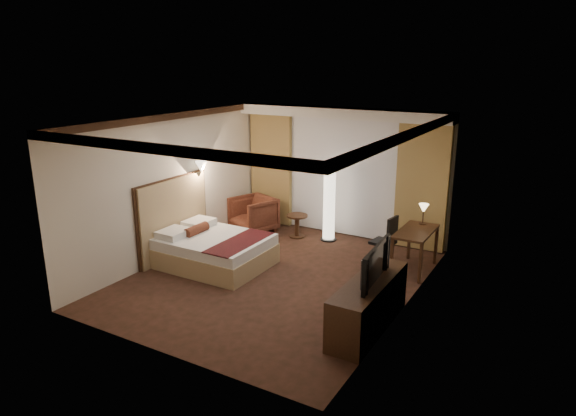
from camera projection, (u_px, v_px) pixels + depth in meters
The scene contains 21 objects.
floor at pixel (276, 277), 8.85m from camera, with size 4.50×5.50×0.01m, color black.
ceiling at pixel (275, 120), 8.10m from camera, with size 4.50×5.50×0.01m, color white.
back_wall at pixel (344, 172), 10.76m from camera, with size 4.50×0.02×2.70m, color beige.
left_wall at pixel (173, 186), 9.56m from camera, with size 0.02×5.50×2.70m, color beige.
right_wall at pixel (409, 223), 7.40m from camera, with size 0.02×5.50×2.70m, color beige.
crown_molding at pixel (275, 124), 8.12m from camera, with size 4.50×5.50×0.12m, color black, non-canonical shape.
soffit at pixel (341, 113), 10.21m from camera, with size 4.50×0.50×0.20m, color white.
curtain_sheer at pixel (342, 177), 10.73m from camera, with size 2.48×0.04×2.45m, color silver.
curtain_left_drape at pixel (272, 169), 11.49m from camera, with size 1.00×0.14×2.45m, color #A4814B.
curtain_right_drape at pixel (422, 188), 9.86m from camera, with size 1.00×0.14×2.45m, color #A4814B.
wall_sconce at pixel (201, 167), 9.95m from camera, with size 0.24×0.24×0.24m, color white, non-canonical shape.
bed at pixel (215, 251), 9.31m from camera, with size 1.87×1.46×0.55m, color white, non-canonical shape.
headboard at pixel (174, 218), 9.64m from camera, with size 0.12×1.76×1.50m, color tan, non-canonical shape.
armchair at pixel (253, 213), 11.12m from camera, with size 0.82×0.77×0.85m, color #472115.
side_table at pixel (297, 226), 10.81m from camera, with size 0.44×0.44×0.49m, color black, non-canonical shape.
floor_lamp at pixel (329, 204), 10.49m from camera, with size 0.33×0.33×1.55m, color white, non-canonical shape.
desk at pixel (415, 250), 9.06m from camera, with size 0.55×1.10×0.75m, color black, non-canonical shape.
desk_lamp at pixel (423, 215), 9.24m from camera, with size 0.18×0.18×0.34m, color #FFD899, non-canonical shape.
office_chair at pixel (383, 240), 9.27m from camera, with size 0.46×0.46×0.95m, color black, non-canonical shape.
dresser at pixel (369, 304), 7.10m from camera, with size 0.50×1.83×0.71m, color black, non-canonical shape.
television at pixel (369, 259), 6.93m from camera, with size 1.10×0.64×0.14m, color black.
Camera 1 is at (4.26, -6.98, 3.61)m, focal length 32.00 mm.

